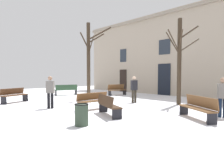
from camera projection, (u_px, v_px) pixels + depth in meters
ground_plane at (91, 105)px, 11.24m from camera, size 32.36×32.36×0.00m
building_facade at (169, 52)px, 16.72m from camera, size 20.22×0.60×7.21m
tree_right_of_center at (89, 59)px, 13.57m from camera, size 1.78×1.51×5.31m
tree_left_of_center at (180, 59)px, 11.38m from camera, size 1.60×2.40×4.99m
litter_bin at (82, 115)px, 6.66m from camera, size 0.49×0.49×0.75m
bench_far_corner at (14, 95)px, 12.24m from camera, size 1.11×1.75×0.90m
bench_by_litter_bin at (94, 101)px, 9.87m from camera, size 0.55×1.87×0.84m
bench_near_lamp at (108, 105)px, 8.33m from camera, size 1.82×1.09×0.88m
bench_back_to_back_right at (66, 90)px, 16.83m from camera, size 0.99×1.94×0.91m
bench_back_to_back_left at (198, 107)px, 7.65m from camera, size 1.84×1.39×0.90m
bench_facing_shops at (117, 90)px, 16.82m from camera, size 0.85×1.69×0.93m
person_near_bench at (50, 91)px, 10.09m from camera, size 0.42×0.42×1.67m
person_crossing_plaza at (134, 88)px, 12.16m from camera, size 0.35×0.44×1.65m
person_strolling at (223, 95)px, 7.95m from camera, size 0.44×0.39×1.62m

